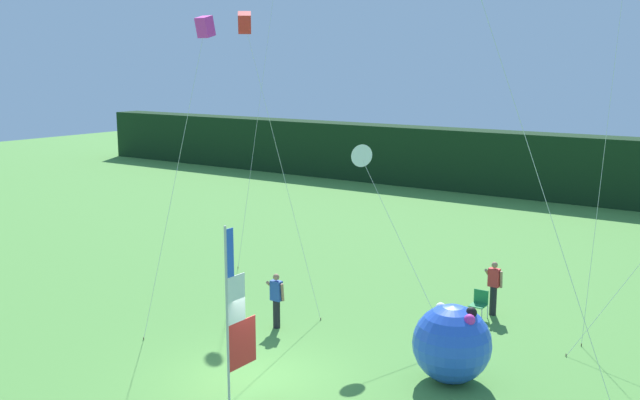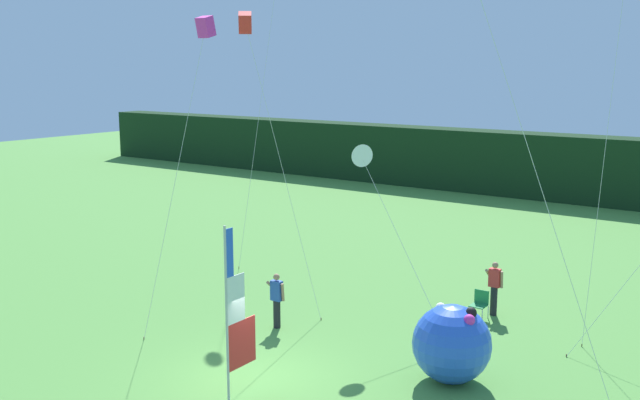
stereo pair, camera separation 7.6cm
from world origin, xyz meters
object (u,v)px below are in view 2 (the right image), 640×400
at_px(person_near_banner, 494,287).
at_px(kite_magenta_box_1, 205,29).
at_px(folding_chair, 480,302).
at_px(banner_flag, 235,317).
at_px(kite_red_box_6, 246,25).
at_px(person_mid_field, 277,299).
at_px(inflatable_balloon, 452,344).
at_px(kite_white_delta_3, 361,156).

relative_size(person_near_banner, kite_magenta_box_1, 0.19).
bearing_deg(folding_chair, banner_flag, -105.68).
distance_m(banner_flag, person_near_banner, 9.75).
height_order(person_near_banner, kite_magenta_box_1, kite_magenta_box_1).
distance_m(banner_flag, folding_chair, 9.24).
bearing_deg(kite_red_box_6, person_mid_field, -22.47).
bearing_deg(person_near_banner, banner_flag, -106.30).
relative_size(inflatable_balloon, kite_magenta_box_1, 0.22).
xyz_separation_m(banner_flag, inflatable_balloon, (3.76, 3.92, -1.07)).
relative_size(person_mid_field, kite_red_box_6, 0.18).
relative_size(banner_flag, kite_magenta_box_1, 0.46).
distance_m(person_mid_field, kite_magenta_box_1, 8.36).
distance_m(inflatable_balloon, kite_magenta_box_1, 11.40).
distance_m(banner_flag, person_mid_field, 5.06).
bearing_deg(inflatable_balloon, folding_chair, 104.96).
bearing_deg(kite_white_delta_3, person_near_banner, 37.97).
relative_size(person_near_banner, person_mid_field, 1.03).
height_order(folding_chair, kite_magenta_box_1, kite_magenta_box_1).
bearing_deg(kite_red_box_6, banner_flag, -52.32).
bearing_deg(kite_red_box_6, kite_magenta_box_1, -112.08).
bearing_deg(person_mid_field, kite_red_box_6, 157.53).
distance_m(banner_flag, kite_magenta_box_1, 9.02).
relative_size(folding_chair, kite_white_delta_3, 0.16).
xyz_separation_m(person_near_banner, folding_chair, (-0.26, -0.53, -0.43)).
bearing_deg(kite_magenta_box_1, person_near_banner, 37.63).
bearing_deg(kite_magenta_box_1, kite_white_delta_3, 37.32).
bearing_deg(kite_white_delta_3, kite_magenta_box_1, -142.68).
relative_size(person_near_banner, folding_chair, 1.98).
bearing_deg(folding_chair, person_mid_field, -137.07).
xyz_separation_m(folding_chair, kite_red_box_6, (-6.36, -3.72, 8.62)).
height_order(banner_flag, kite_white_delta_3, kite_white_delta_3).
bearing_deg(kite_red_box_6, person_near_banner, 32.69).
bearing_deg(kite_magenta_box_1, banner_flag, -40.82).
xyz_separation_m(person_near_banner, inflatable_balloon, (1.04, -5.37, 0.07)).
bearing_deg(inflatable_balloon, kite_red_box_6, 171.62).
bearing_deg(person_mid_field, person_near_banner, 44.66).
height_order(person_near_banner, kite_white_delta_3, kite_white_delta_3).
bearing_deg(person_mid_field, banner_flag, -62.63).
xyz_separation_m(inflatable_balloon, folding_chair, (-1.30, 4.85, -0.50)).
distance_m(banner_flag, kite_red_box_6, 9.51).
xyz_separation_m(person_near_banner, kite_red_box_6, (-6.62, -4.25, 8.18)).
bearing_deg(inflatable_balloon, kite_magenta_box_1, -179.18).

